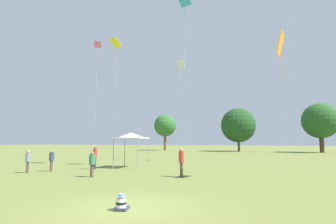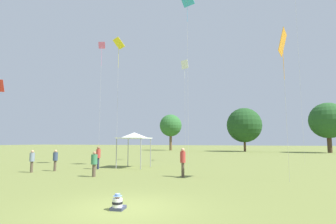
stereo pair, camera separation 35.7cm
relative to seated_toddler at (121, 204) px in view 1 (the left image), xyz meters
The scene contains 16 objects.
ground_plane 0.37m from the seated_toddler, 67.06° to the left, with size 300.00×300.00×0.00m, color olive.
seated_toddler is the anchor object (origin of this frame).
person_standing_1 13.20m from the seated_toddler, 140.17° to the left, with size 0.35×0.35×1.58m.
person_standing_2 8.38m from the seated_toddler, 90.76° to the left, with size 0.41×0.41×1.80m.
person_standing_3 13.25m from the seated_toddler, 126.31° to the left, with size 0.48×0.48×1.81m.
person_standing_4 8.61m from the seated_toddler, 129.45° to the left, with size 0.53×0.53×1.58m.
person_standing_5 13.19m from the seated_toddler, 147.04° to the left, with size 0.40×0.40×1.60m.
canopy_tent 14.11m from the seated_toddler, 113.96° to the left, with size 2.49×2.49×2.98m.
kite_1 25.00m from the seated_toddler, 125.11° to the left, with size 0.81×0.50×13.80m.
kite_2 23.46m from the seated_toddler, 98.93° to the left, with size 0.97×0.62×11.56m.
kite_3 19.74m from the seated_toddler, 120.04° to the left, with size 1.37×1.26×12.18m.
kite_4 19.90m from the seated_toddler, 94.72° to the left, with size 1.35×1.12×15.38m.
kite_6 12.64m from the seated_toddler, 53.86° to the left, with size 0.64×1.40×8.57m.
distant_tree_0 54.24m from the seated_toddler, 88.17° to the left, with size 7.80×7.80×9.82m.
distant_tree_1 58.70m from the seated_toddler, 106.43° to the left, with size 5.64×5.64×9.15m.
distant_tree_2 55.14m from the seated_toddler, 70.90° to the left, with size 7.13×7.13×9.98m.
Camera 1 is at (3.90, -8.17, 2.20)m, focal length 28.00 mm.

